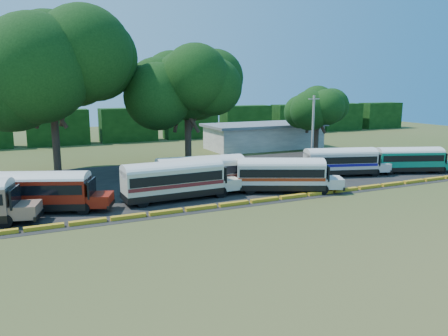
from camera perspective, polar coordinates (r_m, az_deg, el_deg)
name	(u,v)px	position (r m, az deg, el deg)	size (l,w,h in m)	color
ground	(255,206)	(37.11, 4.06, -5.02)	(160.00, 160.00, 0.00)	#2A4517
asphalt_strip	(211,178)	(48.03, -1.76, -1.34)	(64.00, 24.00, 0.02)	black
curb	(249,202)	(37.92, 3.34, -4.43)	(53.70, 0.45, 0.30)	gold
terminal_building	(264,136)	(71.14, 5.23, 4.23)	(19.00, 9.00, 4.00)	silver
treeline_backdrop	(128,125)	(81.44, -12.40, 5.53)	(130.00, 4.00, 6.00)	black
bus_red	(39,189)	(38.01, -22.98, -2.52)	(10.29, 6.03, 3.32)	black
bus_cream_west	(175,178)	(38.81, -6.38, -1.31)	(10.84, 3.01, 3.54)	black
bus_cream_east	(203,171)	(42.18, -2.79, -0.40)	(10.46, 3.31, 3.39)	black
bus_white_red	(283,173)	(41.87, 7.67, -0.64)	(10.15, 6.46, 3.30)	black
bus_white_blue	(342,160)	(50.74, 15.15, 1.00)	(9.97, 5.00, 3.19)	black
bus_teal	(411,158)	(55.17, 23.19, 1.19)	(9.42, 5.23, 3.02)	black
tree_west	(50,63)	(50.62, -21.75, 12.61)	(14.75, 14.75, 17.80)	#332319
tree_center	(187,85)	(53.40, -4.82, 10.72)	(11.41, 11.41, 14.28)	#332319
tree_east	(317,105)	(65.88, 12.08, 8.08)	(7.43, 7.43, 10.04)	#332319
utility_pole	(313,130)	(56.44, 11.53, 4.91)	(1.60, 0.30, 8.83)	gray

